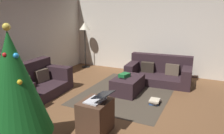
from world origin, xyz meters
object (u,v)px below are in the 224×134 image
object	(u,v)px
gift_box	(124,75)
side_table	(96,117)
corner_lamp	(85,29)
tv_remote	(123,78)
ottoman	(128,85)
book_stack	(154,102)
couch_right	(159,72)
christmas_tree	(14,84)
laptop	(98,98)
couch_left	(34,83)

from	to	relation	value
gift_box	side_table	world-z (taller)	side_table
corner_lamp	gift_box	bearing A→B (deg)	-127.19
tv_remote	corner_lamp	xyz separation A→B (m)	(1.77, 2.17, 0.92)
ottoman	book_stack	world-z (taller)	ottoman
ottoman	corner_lamp	distance (m)	2.96
couch_right	side_table	bearing A→B (deg)	80.38
tv_remote	corner_lamp	bearing A→B (deg)	54.00
couch_right	tv_remote	xyz separation A→B (m)	(-1.32, 0.54, 0.12)
tv_remote	christmas_tree	distance (m)	2.62
gift_box	corner_lamp	bearing A→B (deg)	52.81
christmas_tree	laptop	xyz separation A→B (m)	(0.81, -0.85, -0.35)
side_table	ottoman	bearing A→B (deg)	5.44
ottoman	tv_remote	world-z (taller)	tv_remote
gift_box	corner_lamp	size ratio (longest dim) A/B	0.17
ottoman	corner_lamp	size ratio (longest dim) A/B	0.58
couch_left	christmas_tree	xyz separation A→B (m)	(-1.54, -1.28, 0.66)
tv_remote	laptop	distance (m)	1.72
couch_left	book_stack	size ratio (longest dim) A/B	5.68
gift_box	book_stack	bearing A→B (deg)	-112.49
ottoman	christmas_tree	distance (m)	2.84
side_table	corner_lamp	xyz separation A→B (m)	(3.45, 2.40, 1.05)
couch_left	corner_lamp	bearing A→B (deg)	-176.72
laptop	book_stack	size ratio (longest dim) A/B	1.43
laptop	gift_box	bearing A→B (deg)	9.69
couch_right	ottoman	distance (m)	1.25
ottoman	tv_remote	bearing A→B (deg)	160.93
couch_right	christmas_tree	bearing A→B (deg)	70.17
tv_remote	laptop	bearing A→B (deg)	-166.94
couch_left	laptop	xyz separation A→B (m)	(-0.73, -2.12, 0.31)
couch_left	gift_box	xyz separation A→B (m)	(1.09, -1.81, 0.14)
side_table	book_stack	xyz separation A→B (m)	(1.47, -0.59, -0.22)
couch_left	couch_right	world-z (taller)	couch_left
side_table	couch_right	bearing A→B (deg)	-5.87
couch_left	couch_right	distance (m)	3.28
couch_right	side_table	xyz separation A→B (m)	(-3.00, 0.31, 0.00)
couch_left	corner_lamp	size ratio (longest dim) A/B	1.05
ottoman	book_stack	size ratio (longest dim) A/B	3.15
couch_right	book_stack	size ratio (longest dim) A/B	6.16
couch_right	christmas_tree	xyz separation A→B (m)	(-3.81, 1.10, 0.68)
laptop	book_stack	world-z (taller)	laptop
couch_right	couch_left	bearing A→B (deg)	39.93
tv_remote	side_table	distance (m)	1.70
christmas_tree	couch_left	bearing A→B (deg)	39.61
christmas_tree	book_stack	size ratio (longest dim) A/B	6.19
gift_box	side_table	bearing A→B (deg)	-172.05
side_table	corner_lamp	distance (m)	4.33
tv_remote	side_table	xyz separation A→B (m)	(-1.68, -0.24, -0.12)
book_stack	side_table	bearing A→B (deg)	158.31
christmas_tree	laptop	size ratio (longest dim) A/B	4.34
christmas_tree	book_stack	bearing A→B (deg)	-31.06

